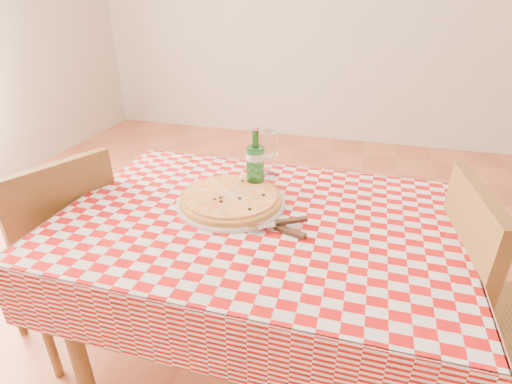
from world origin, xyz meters
TOP-DOWN VIEW (x-y plane):
  - dining_table at (0.00, 0.00)m, footprint 1.20×0.80m
  - tablecloth at (0.00, 0.00)m, footprint 1.30×0.90m
  - chair_near at (0.75, 0.04)m, footprint 0.47×0.47m
  - chair_far at (-0.80, -0.04)m, footprint 0.54×0.54m
  - pizza_plate at (-0.11, 0.06)m, footprint 0.40×0.40m
  - water_bottle at (-0.06, 0.19)m, footprint 0.08×0.08m
  - wine_glass at (-0.05, 0.33)m, footprint 0.09×0.09m
  - cutlery at (0.08, -0.05)m, footprint 0.31×0.27m

SIDE VIEW (x-z plane):
  - chair_far at x=-0.80m, z-range 0.07..0.96m
  - chair_near at x=0.75m, z-range 0.07..1.00m
  - dining_table at x=0.00m, z-range 0.28..1.03m
  - tablecloth at x=0.00m, z-range 0.75..0.76m
  - cutlery at x=0.08m, z-range 0.76..0.79m
  - pizza_plate at x=-0.11m, z-range 0.76..0.81m
  - wine_glass at x=-0.05m, z-range 0.76..0.94m
  - water_bottle at x=-0.06m, z-range 0.76..1.00m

